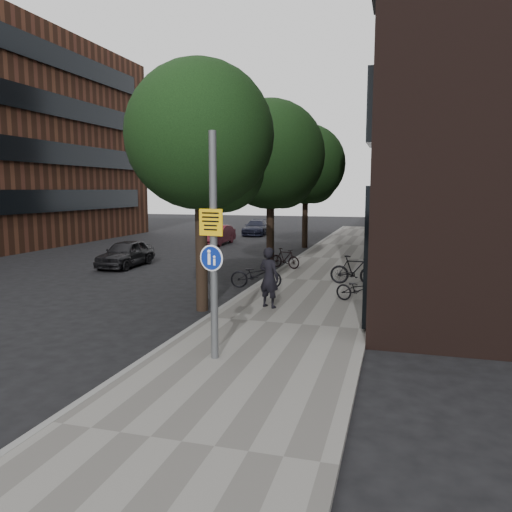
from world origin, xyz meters
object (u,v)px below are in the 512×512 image
(signpost, at_px, (214,246))
(parked_bike_facade_near, at_px, (359,290))
(parked_car_near, at_px, (126,253))
(pedestrian, at_px, (269,277))

(signpost, distance_m, parked_bike_facade_near, 7.05)
(signpost, xyz_separation_m, parked_car_near, (-8.92, 11.54, -1.89))
(pedestrian, relative_size, parked_car_near, 0.49)
(signpost, bearing_deg, pedestrian, 102.17)
(pedestrian, height_order, parked_car_near, pedestrian)
(parked_car_near, bearing_deg, pedestrian, -38.26)
(signpost, xyz_separation_m, parked_bike_facade_near, (2.56, 6.26, -2.00))
(signpost, bearing_deg, parked_bike_facade_near, 79.47)
(pedestrian, xyz_separation_m, parked_bike_facade_near, (2.60, 1.44, -0.52))
(pedestrian, distance_m, parked_car_near, 11.15)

